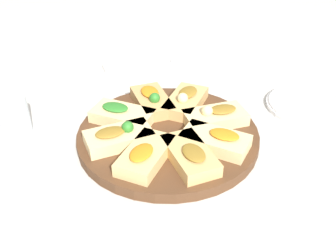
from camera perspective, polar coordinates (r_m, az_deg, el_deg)
The scene contains 13 objects.
ground_plane at distance 0.83m, azimuth -0.00°, elevation -2.03°, with size 3.00×3.00×0.00m, color beige.
serving_board at distance 0.83m, azimuth -0.00°, elevation -1.40°, with size 0.38×0.38×0.02m, color #51331E.
focaccia_slice_0 at distance 0.85m, azimuth -6.70°, elevation 1.60°, with size 0.14×0.08×0.04m.
focaccia_slice_1 at distance 0.78m, azimuth -7.17°, elevation -1.56°, with size 0.13×0.15×0.05m.
focaccia_slice_2 at distance 0.73m, azimuth -3.31°, elevation -4.21°, with size 0.08×0.14×0.04m.
focaccia_slice_3 at distance 0.73m, azimuth 3.21°, elevation -4.23°, with size 0.15×0.13×0.04m.
focaccia_slice_4 at distance 0.78m, azimuth 7.07°, elevation -1.92°, with size 0.13×0.07×0.04m.
focaccia_slice_5 at distance 0.84m, azimuth 6.88°, elevation 1.37°, with size 0.14×0.14×0.05m.
focaccia_slice_6 at distance 0.89m, azimuth 2.55°, elevation 3.64°, with size 0.09×0.14×0.05m.
focaccia_slice_7 at distance 0.90m, azimuth -2.32°, elevation 3.68°, with size 0.14×0.14×0.05m.
plate_left at distance 1.15m, azimuth -4.25°, elevation 9.12°, with size 0.21×0.21×0.02m.
plate_right at distance 1.00m, azimuth 19.61°, elevation 2.95°, with size 0.19×0.19×0.02m.
water_glass at distance 0.89m, azimuth -21.48°, elevation 1.50°, with size 0.06×0.06×0.09m, color silver.
Camera 1 is at (0.33, -0.59, 0.49)m, focal length 42.00 mm.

